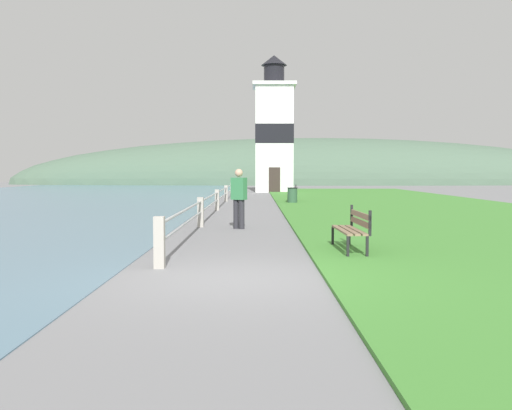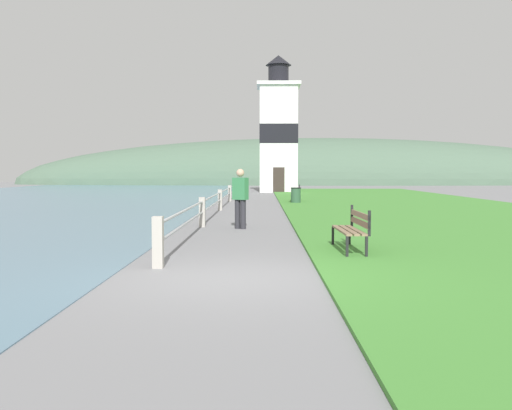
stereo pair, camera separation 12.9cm
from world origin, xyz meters
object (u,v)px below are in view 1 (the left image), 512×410
person_strolling (242,196)px  trash_bin (295,196)px  park_bench_midway (296,192)px  lighthouse (277,132)px  park_bench_near (356,227)px

person_strolling → trash_bin: (2.40, 13.00, -0.53)m
park_bench_midway → person_strolling: (-2.55, -14.73, 0.41)m
park_bench_midway → trash_bin: size_ratio=2.15×
lighthouse → person_strolling: (-1.96, -29.83, -3.90)m
park_bench_midway → person_strolling: bearing=84.3°
park_bench_midway → person_strolling: person_strolling is taller
person_strolling → trash_bin: bearing=18.9°
lighthouse → person_strolling: 30.15m
lighthouse → park_bench_near: bearing=-89.1°
lighthouse → person_strolling: size_ratio=6.28×
park_bench_midway → person_strolling: 14.95m
trash_bin → lighthouse: bearing=91.5°
park_bench_midway → trash_bin: 1.74m
park_bench_near → lighthouse: bearing=-90.6°
park_bench_near → person_strolling: 5.52m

